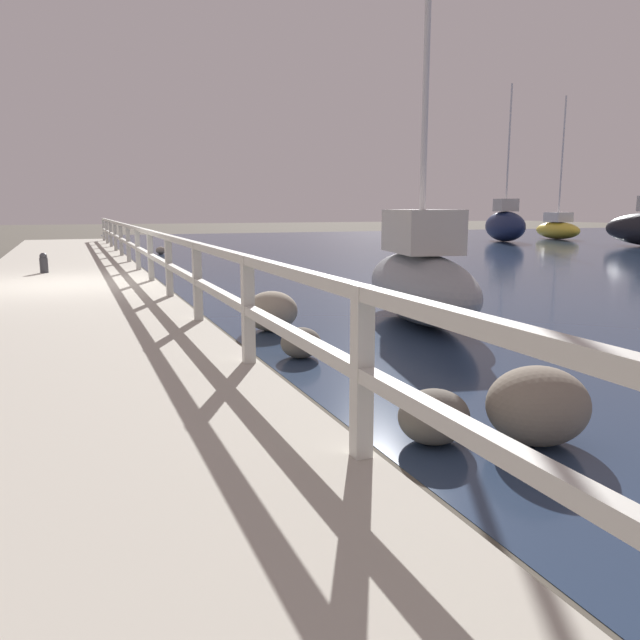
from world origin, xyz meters
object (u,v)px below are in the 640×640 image
at_px(mooring_bollard, 44,263).
at_px(sailboat_yellow, 558,228).
at_px(sailboat_navy, 505,224).
at_px(sailboat_gray, 420,276).

bearing_deg(mooring_bollard, sailboat_yellow, 26.66).
bearing_deg(sailboat_navy, sailboat_yellow, 24.64).
xyz_separation_m(mooring_bollard, sailboat_navy, (21.39, 11.93, 0.34)).
relative_size(sailboat_yellow, sailboat_gray, 0.95).
xyz_separation_m(mooring_bollard, sailboat_gray, (5.34, -6.54, 0.15)).
bearing_deg(sailboat_yellow, mooring_bollard, -144.44).
bearing_deg(sailboat_navy, sailboat_gray, -119.36).
bearing_deg(sailboat_gray, sailboat_yellow, 55.46).
xyz_separation_m(sailboat_navy, sailboat_gray, (-16.05, -18.47, -0.19)).
bearing_deg(sailboat_gray, mooring_bollard, 141.10).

